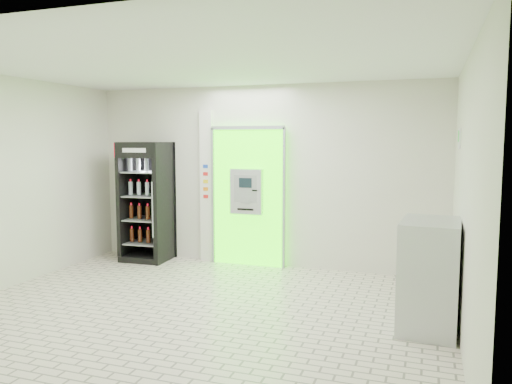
% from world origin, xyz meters
% --- Properties ---
extents(ground, '(6.00, 6.00, 0.00)m').
position_xyz_m(ground, '(0.00, 0.00, 0.00)').
color(ground, beige).
rests_on(ground, ground).
extents(room_shell, '(6.00, 6.00, 6.00)m').
position_xyz_m(room_shell, '(0.00, 0.00, 1.84)').
color(room_shell, silver).
rests_on(room_shell, ground).
extents(atm_assembly, '(1.30, 0.24, 2.33)m').
position_xyz_m(atm_assembly, '(-0.20, 2.41, 1.17)').
color(atm_assembly, '#2FFA02').
rests_on(atm_assembly, ground).
extents(pillar, '(0.22, 0.11, 2.60)m').
position_xyz_m(pillar, '(-0.98, 2.45, 1.30)').
color(pillar, silver).
rests_on(pillar, ground).
extents(beverage_cooler, '(0.81, 0.76, 2.06)m').
position_xyz_m(beverage_cooler, '(-1.99, 2.15, 0.99)').
color(beverage_cooler, black).
rests_on(beverage_cooler, ground).
extents(steel_cabinet, '(0.67, 0.95, 1.22)m').
position_xyz_m(steel_cabinet, '(2.68, 0.35, 0.61)').
color(steel_cabinet, '#B0B3B8').
rests_on(steel_cabinet, ground).
extents(exit_sign, '(0.02, 0.22, 0.26)m').
position_xyz_m(exit_sign, '(2.99, 1.40, 2.12)').
color(exit_sign, white).
rests_on(exit_sign, room_shell).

